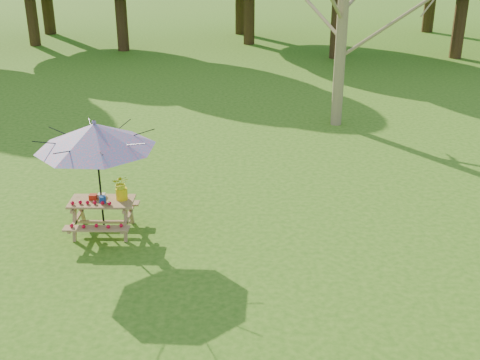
{
  "coord_description": "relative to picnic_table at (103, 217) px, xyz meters",
  "views": [
    {
      "loc": [
        0.31,
        -6.88,
        5.41
      ],
      "look_at": [
        0.21,
        3.39,
        1.1
      ],
      "focal_mm": 45.0,
      "sensor_mm": 36.0,
      "label": 1
    }
  ],
  "objects": [
    {
      "name": "tomatoes_row",
      "position": [
        -0.15,
        -0.18,
        0.38
      ],
      "size": [
        0.77,
        0.13,
        0.07
      ],
      "primitive_type": null,
      "color": "red",
      "rests_on": "picnic_table"
    },
    {
      "name": "picnic_table",
      "position": [
        0.0,
        0.0,
        0.0
      ],
      "size": [
        1.2,
        1.32,
        0.67
      ],
      "color": "#9F7148",
      "rests_on": "ground"
    },
    {
      "name": "patio_umbrella",
      "position": [
        0.0,
        0.0,
        1.62
      ],
      "size": [
        2.81,
        2.81,
        2.25
      ],
      "color": "black",
      "rests_on": "ground"
    },
    {
      "name": "ground",
      "position": [
        2.4,
        -3.38,
        -0.33
      ],
      "size": [
        120.0,
        120.0,
        0.0
      ],
      "primitive_type": "plane",
      "color": "#2F6413",
      "rests_on": "ground"
    },
    {
      "name": "flower_bucket",
      "position": [
        0.38,
        0.07,
        0.61
      ],
      "size": [
        0.33,
        0.3,
        0.49
      ],
      "color": "yellow",
      "rests_on": "picnic_table"
    },
    {
      "name": "produce_bins",
      "position": [
        -0.04,
        0.01,
        0.4
      ],
      "size": [
        0.35,
        0.38,
        0.13
      ],
      "color": "#AD240D",
      "rests_on": "picnic_table"
    }
  ]
}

